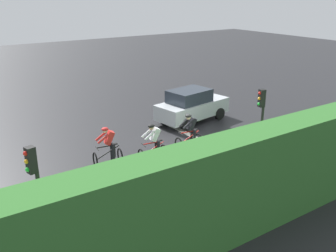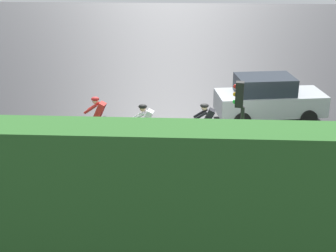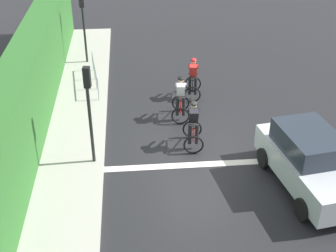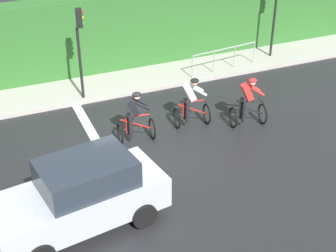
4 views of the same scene
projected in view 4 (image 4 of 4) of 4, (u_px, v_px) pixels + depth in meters
ground_plane at (125, 145)px, 15.08m from camera, size 80.00×80.00×0.00m
sidewalk_kerb at (136, 76)px, 19.33m from camera, size 2.80×21.29×0.12m
stone_wall_low at (129, 64)px, 19.96m from camera, size 0.44×21.29×0.48m
hedge_wall at (125, 31)px, 19.56m from camera, size 1.10×21.29×3.02m
road_marking_stop_line at (102, 151)px, 14.83m from camera, size 7.00×0.30×0.01m
cyclist_lead at (248, 103)px, 15.77m from camera, size 0.84×1.18×1.66m
cyclist_second at (191, 104)px, 15.75m from camera, size 0.80×1.15×1.66m
cyclist_mid at (135, 118)px, 14.92m from camera, size 0.78×1.14×1.66m
car_silver at (81, 195)px, 11.58m from camera, size 2.35×4.31×1.76m
traffic_light_near_crossing at (80, 41)px, 16.58m from camera, size 0.23×0.31×3.34m
traffic_light_far_junction at (277, 7)px, 19.98m from camera, size 0.24×0.31×3.34m
pedestrian_railing_kerbside at (224, 54)px, 19.40m from camera, size 0.41×3.01×1.03m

